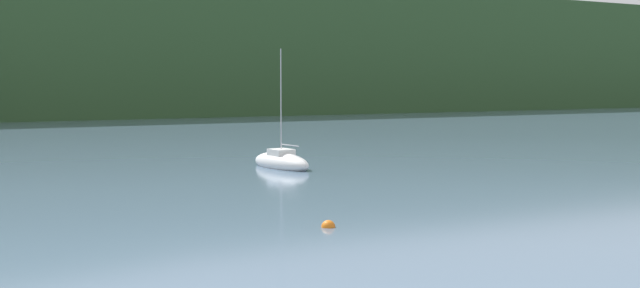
{
  "coord_description": "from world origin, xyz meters",
  "views": [
    {
      "loc": [
        -10.72,
        17.15,
        4.44
      ],
      "look_at": [
        0.0,
        36.76,
        2.65
      ],
      "focal_mm": 43.33,
      "sensor_mm": 36.0,
      "label": 1
    }
  ],
  "objects": [
    {
      "name": "sailboat_far_1",
      "position": [
        6.68,
        53.21,
        0.29
      ],
      "size": [
        2.02,
        4.76,
        6.47
      ],
      "rotation": [
        0.0,
        0.0,
        1.69
      ],
      "color": "white",
      "rests_on": "ground_plane"
    },
    {
      "name": "mooring_buoy_near",
      "position": [
        0.73,
        37.57,
        0.0
      ],
      "size": [
        0.44,
        0.44,
        0.44
      ],
      "primitive_type": "sphere",
      "color": "orange",
      "rests_on": "ground_plane"
    }
  ]
}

